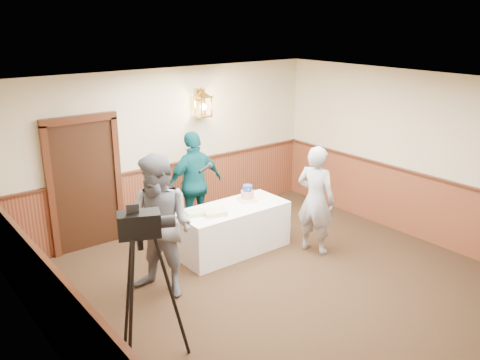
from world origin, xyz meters
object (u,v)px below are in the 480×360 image
at_px(tiered_cake, 248,195).
at_px(tv_camera_rig, 144,297).
at_px(sheet_cake_yellow, 215,213).
at_px(baker, 316,200).
at_px(sheet_cake_green, 195,213).
at_px(display_table, 232,229).
at_px(assistant_p, 195,184).
at_px(interviewer, 160,227).

height_order(tiered_cake, tv_camera_rig, tv_camera_rig).
xyz_separation_m(sheet_cake_yellow, baker, (1.43, -0.72, 0.09)).
bearing_deg(sheet_cake_green, display_table, -6.58).
bearing_deg(sheet_cake_yellow, tiered_cake, 12.09).
relative_size(tiered_cake, sheet_cake_yellow, 1.00).
xyz_separation_m(tiered_cake, assistant_p, (-0.45, 0.87, 0.05)).
height_order(sheet_cake_yellow, baker, baker).
xyz_separation_m(tiered_cake, baker, (0.67, -0.88, 0.02)).
bearing_deg(tv_camera_rig, assistant_p, 71.23).
bearing_deg(sheet_cake_yellow, sheet_cake_green, 144.10).
relative_size(display_table, tiered_cake, 5.39).
distance_m(assistant_p, tv_camera_rig, 3.45).
relative_size(display_table, tv_camera_rig, 1.03).
relative_size(sheet_cake_yellow, interviewer, 0.17).
relative_size(display_table, interviewer, 0.92).
height_order(interviewer, baker, interviewer).
bearing_deg(sheet_cake_yellow, interviewer, -161.40).
height_order(sheet_cake_yellow, interviewer, interviewer).
height_order(interviewer, tv_camera_rig, interviewer).
distance_m(sheet_cake_yellow, tv_camera_rig, 2.51).
bearing_deg(sheet_cake_green, interviewer, -148.24).
relative_size(baker, assistant_p, 0.96).
bearing_deg(interviewer, tiered_cake, 78.82).
bearing_deg(assistant_p, interviewer, 44.24).
distance_m(display_table, tiered_cake, 0.61).
distance_m(tiered_cake, interviewer, 1.99).
relative_size(sheet_cake_green, assistant_p, 0.15).
xyz_separation_m(tiered_cake, interviewer, (-1.91, -0.55, 0.12)).
xyz_separation_m(interviewer, assistant_p, (1.45, 1.42, -0.07)).
xyz_separation_m(display_table, sheet_cake_yellow, (-0.40, -0.10, 0.41)).
bearing_deg(display_table, tv_camera_rig, -145.85).
height_order(sheet_cake_yellow, tv_camera_rig, tv_camera_rig).
height_order(baker, assistant_p, assistant_p).
xyz_separation_m(display_table, tv_camera_rig, (-2.40, -1.63, 0.41)).
relative_size(tiered_cake, baker, 0.19).
xyz_separation_m(sheet_cake_yellow, interviewer, (-1.14, -0.38, 0.20)).
relative_size(sheet_cake_yellow, baker, 0.19).
height_order(sheet_cake_green, baker, baker).
xyz_separation_m(sheet_cake_yellow, tv_camera_rig, (-1.99, -1.53, 0.00)).
bearing_deg(tv_camera_rig, sheet_cake_yellow, 60.64).
bearing_deg(tiered_cake, sheet_cake_green, 179.42).
bearing_deg(interviewer, tv_camera_rig, -63.88).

